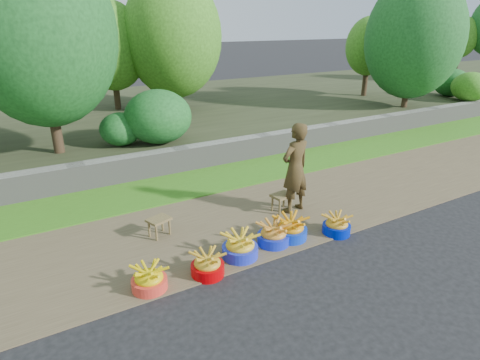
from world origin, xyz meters
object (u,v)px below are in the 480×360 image
basin_a (149,279)px  vendor_woman (295,168)px  basin_b (207,265)px  basin_c (240,247)px  stool_right (282,198)px  basin_e (290,229)px  basin_f (337,225)px  stool_left (159,222)px  basin_d (273,235)px

basin_a → vendor_woman: (2.96, 0.91, 0.67)m
basin_a → basin_b: size_ratio=1.00×
basin_c → stool_right: bearing=33.5°
basin_a → basin_e: basin_e is taller
vendor_woman → basin_e: bearing=41.2°
basin_b → basin_e: 1.56m
basin_f → stool_left: size_ratio=1.10×
basin_f → vendor_woman: bearing=95.7°
basin_b → basin_d: 1.23m
basin_b → stool_left: basin_b is taller
basin_d → vendor_woman: bearing=38.7°
basin_d → basin_e: (0.33, 0.01, 0.01)m
basin_c → stool_left: bearing=124.3°
basin_f → vendor_woman: size_ratio=0.28×
basin_b → basin_e: basin_e is taller
basin_b → basin_d: (1.21, 0.21, 0.01)m
basin_b → basin_d: size_ratio=0.92×
basin_c → vendor_woman: bearing=27.8°
basin_b → basin_c: (0.59, 0.15, 0.02)m
basin_e → vendor_woman: vendor_woman is taller
basin_a → basin_e: 2.32m
basin_a → stool_left: (0.57, 1.23, 0.11)m
stool_right → stool_left: bearing=173.8°
basin_d → basin_e: basin_e is taller
basin_b → basin_c: 0.61m
basin_d → basin_f: (1.07, -0.23, -0.02)m
basin_a → basin_c: bearing=2.9°
basin_b → stool_left: bearing=98.8°
basin_e → stool_left: bearing=147.9°
basin_c → basin_e: (0.95, 0.07, -0.00)m
basin_e → vendor_woman: (0.64, 0.77, 0.65)m
basin_c → basin_f: bearing=-5.7°
basin_f → stool_left: (-2.48, 1.33, 0.11)m
basin_e → stool_right: size_ratio=1.32×
basin_f → stool_left: basin_f is taller
basin_a → stool_left: 1.37m
basin_d → basin_b: bearing=-170.3°
basin_c → basin_d: 0.62m
basin_d → basin_f: 1.09m
basin_a → basin_e: size_ratio=0.87×
basin_c → basin_e: bearing=4.3°
basin_d → basin_f: basin_d is taller
basin_e → vendor_woman: size_ratio=0.32×
basin_c → basin_d: basin_c is taller
basin_e → basin_b: bearing=-171.9°
basin_e → basin_d: bearing=-178.1°
stool_right → basin_c: bearing=-146.5°
stool_left → basin_d: bearing=-38.0°
stool_right → basin_f: bearing=-75.1°
basin_d → stool_right: 1.17m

